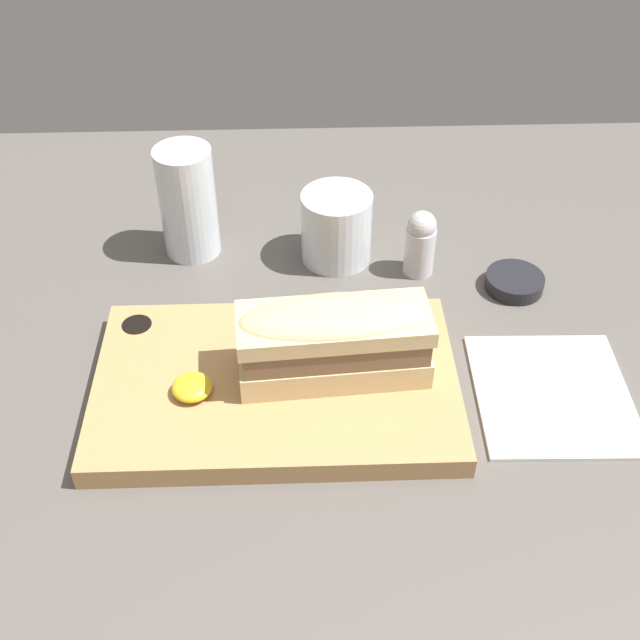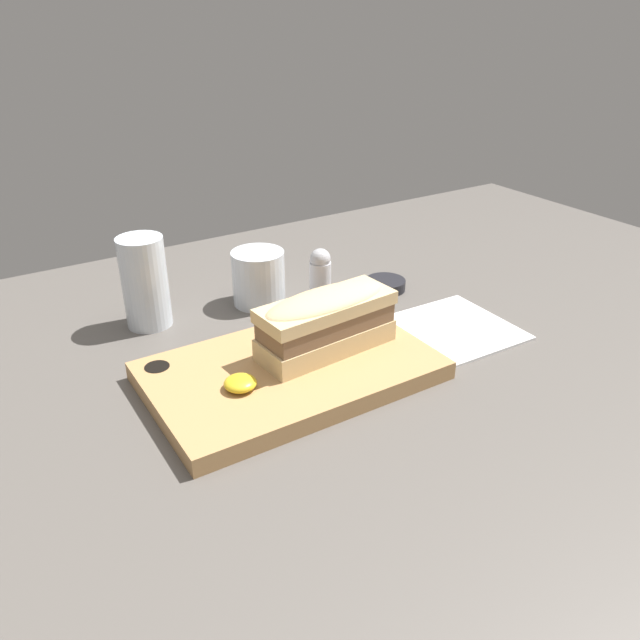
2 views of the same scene
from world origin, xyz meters
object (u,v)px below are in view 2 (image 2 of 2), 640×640
object	(u,v)px
water_glass	(146,288)
wine_glass	(259,280)
salt_shaker	(320,273)
condiment_dish	(385,285)
serving_board	(290,371)
sandwich	(326,319)
napkin	(457,328)

from	to	relation	value
water_glass	wine_glass	world-z (taller)	water_glass
salt_shaker	condiment_dish	size ratio (longest dim) A/B	1.23
serving_board	sandwich	world-z (taller)	sandwich
serving_board	wine_glass	xyz separation A→B (cm)	(6.66, 20.85, 2.47)
sandwich	salt_shaker	world-z (taller)	sandwich
water_glass	napkin	distance (cm)	43.03
wine_glass	salt_shaker	world-z (taller)	wine_glass
wine_glass	serving_board	bearing A→B (deg)	-107.71
wine_glass	salt_shaker	xyz separation A→B (cm)	(8.90, -2.97, 0.32)
condiment_dish	salt_shaker	bearing A→B (deg)	161.65
water_glass	salt_shaker	size ratio (longest dim) A/B	1.66
water_glass	serving_board	bearing A→B (deg)	-67.29
serving_board	salt_shaker	xyz separation A→B (cm)	(15.55, 17.88, 2.79)
water_glass	sandwich	bearing A→B (deg)	-56.34
napkin	condiment_dish	bearing A→B (deg)	90.72
sandwich	napkin	world-z (taller)	sandwich
serving_board	condiment_dish	xyz separation A→B (cm)	(25.54, 14.57, -0.31)
serving_board	salt_shaker	size ratio (longest dim) A/B	4.33
salt_shaker	condiment_dish	world-z (taller)	salt_shaker
wine_glass	napkin	xyz separation A→B (cm)	(19.08, -22.14, -3.39)
serving_board	water_glass	distance (cm)	25.09
sandwich	wine_glass	bearing A→B (deg)	86.43
water_glass	napkin	xyz separation A→B (cm)	(35.27, -24.07, -5.33)
serving_board	condiment_dish	size ratio (longest dim) A/B	5.34
serving_board	napkin	xyz separation A→B (cm)	(25.73, -1.29, -0.92)
salt_shaker	serving_board	bearing A→B (deg)	-131.01
wine_glass	condiment_dish	size ratio (longest dim) A/B	1.29
condiment_dish	sandwich	bearing A→B (deg)	-144.85
wine_glass	condiment_dish	distance (cm)	20.09
water_glass	condiment_dish	xyz separation A→B (cm)	(35.07, -8.21, -4.72)
wine_glass	water_glass	bearing A→B (deg)	173.19
water_glass	napkin	size ratio (longest dim) A/B	0.81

